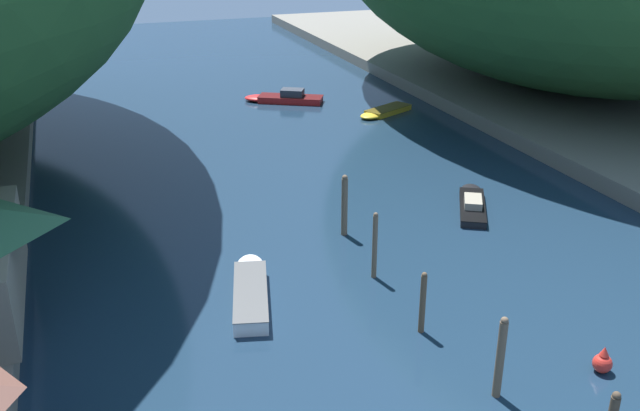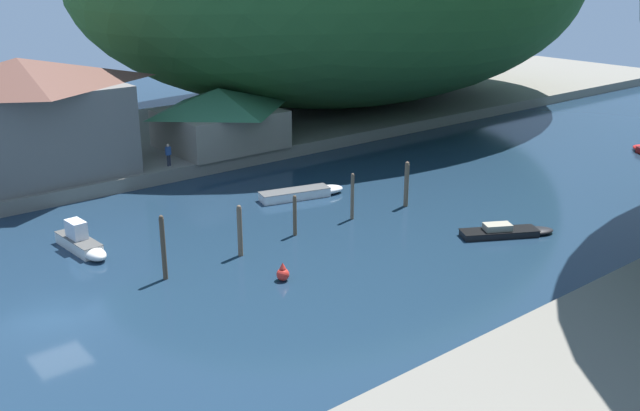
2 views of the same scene
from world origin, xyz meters
name	(u,v)px [view 1 (image 1 of 2)]	position (x,y,z in m)	size (l,w,h in m)	color
water_surface	(310,188)	(0.00, 30.00, 0.00)	(130.00, 130.00, 0.00)	#192D42
boat_moored_right	(283,98)	(4.05, 48.71, 0.34)	(6.43, 4.60, 1.08)	red
boat_cabin_cruiser	(250,287)	(-6.16, 19.51, 0.31)	(2.73, 6.22, 0.63)	white
boat_open_rowboat	(472,202)	(7.16, 24.50, 0.25)	(3.88, 5.62, 0.78)	black
boat_red_skiff	(383,112)	(10.17, 42.59, 0.21)	(5.11, 3.56, 0.42)	gold
mooring_post_second	(500,357)	(-0.28, 10.46, 1.49)	(0.28, 0.28, 2.96)	brown
mooring_post_middle	(423,302)	(-0.86, 14.66, 1.26)	(0.23, 0.23, 2.50)	brown
mooring_post_fourth	(375,245)	(-0.82, 19.15, 1.51)	(0.22, 0.22, 3.02)	brown
mooring_post_farthest	(344,205)	(-0.45, 23.58, 1.54)	(0.30, 0.30, 3.07)	brown
channel_buoy_near	(603,362)	(3.82, 10.37, 0.39)	(0.67, 0.67, 1.00)	red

